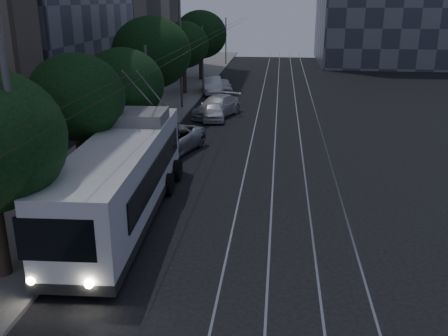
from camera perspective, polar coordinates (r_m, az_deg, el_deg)
ground at (r=18.55m, az=-0.10°, el=-7.91°), size 120.00×120.00×0.00m
sidewalk at (r=38.55m, az=-7.91°, el=6.25°), size 5.00×90.00×0.15m
tram_rails at (r=37.41m, az=7.21°, el=5.79°), size 4.52×90.00×0.02m
overhead_wires at (r=37.42m, az=-4.31°, el=11.28°), size 2.23×90.00×6.00m
trolleybus at (r=19.99m, az=-11.40°, el=-0.95°), size 3.15×12.49×5.63m
pickup_silver at (r=28.16m, az=-6.54°, el=3.11°), size 4.09×6.14×1.57m
car_white_a at (r=36.23m, az=-1.17°, el=6.56°), size 1.88×3.96×1.31m
car_white_b at (r=37.25m, az=-0.82°, el=7.05°), size 3.66×5.57×1.50m
car_white_c at (r=46.50m, az=-1.36°, el=9.41°), size 2.53×4.79×1.50m
car_white_d at (r=46.89m, az=-0.08°, el=9.35°), size 2.23×3.94×1.26m
tree_1 at (r=21.77m, az=-16.52°, el=7.72°), size 4.03×4.03×6.28m
tree_2 at (r=27.69m, az=-11.47°, el=9.24°), size 4.43×4.43×5.92m
tree_3 at (r=35.70m, az=-8.26°, el=12.89°), size 5.49×5.49×7.26m
tree_4 at (r=45.64m, az=-4.67°, el=13.84°), size 4.56×4.56×6.50m
tree_5 at (r=53.77m, az=-2.70°, el=14.98°), size 5.47×5.47×7.24m
streetlamp_near at (r=14.14m, az=-22.04°, el=8.06°), size 2.42×0.44×10.02m
streetlamp_far at (r=39.32m, az=-4.44°, el=15.46°), size 2.44×0.44×10.10m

